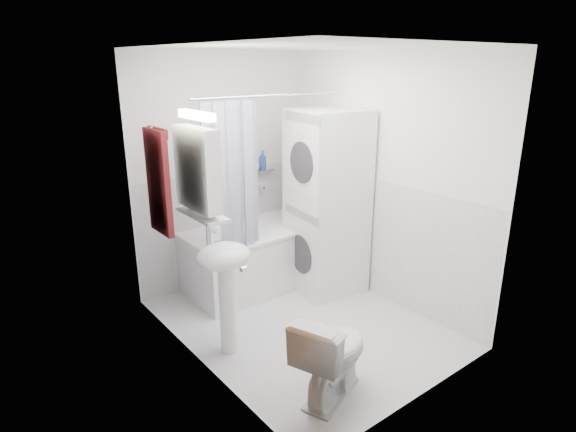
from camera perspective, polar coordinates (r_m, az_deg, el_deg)
floor at (r=4.52m, az=1.54°, el=-12.58°), size 2.60×2.60×0.00m
room_walls at (r=3.98m, az=1.72°, el=6.20°), size 2.60×2.60×2.60m
wainscot at (r=4.46m, az=-0.80°, el=-4.41°), size 1.98×2.58×2.58m
door at (r=3.17m, az=-5.30°, el=-6.28°), size 0.05×2.00×2.00m
bathtub at (r=5.15m, az=-2.86°, el=-4.20°), size 1.69×0.80×0.64m
tub_spout at (r=5.33m, az=-3.25°, el=3.42°), size 0.04×0.12×0.04m
curtain_rod at (r=4.51m, az=-0.61°, el=14.17°), size 1.87×0.02×0.02m
shower_curtain at (r=4.31m, az=-6.52°, el=3.79°), size 0.55×0.02×1.45m
sink at (r=3.84m, az=-7.49°, el=-6.73°), size 0.44×0.37×1.04m
medicine_cabinet at (r=3.55m, az=-10.69°, el=5.77°), size 0.13×0.50×0.71m
shelf at (r=3.65m, az=-10.15°, el=0.20°), size 0.18×0.54×0.02m
shower_caddy at (r=5.31m, az=-2.78°, el=5.44°), size 0.22×0.06×0.02m
towel at (r=4.16m, az=-15.11°, el=4.12°), size 0.07×0.38×0.91m
washer_dryer at (r=4.86m, az=4.58°, el=1.55°), size 0.75×0.74×1.86m
toilet at (r=3.53m, az=5.24°, el=-15.98°), size 0.77×0.59×0.66m
soap_pump at (r=3.94m, az=-8.69°, el=-2.26°), size 0.08×0.17×0.08m
shelf_bottle at (r=3.51m, az=-9.04°, el=0.36°), size 0.07×0.18×0.07m
shelf_cup at (r=3.74m, az=-11.08°, el=1.56°), size 0.10×0.09×0.10m
shampoo_a at (r=5.21m, az=-4.09°, el=6.04°), size 0.13×0.17×0.13m
shampoo_b at (r=5.28m, az=-3.00°, el=5.94°), size 0.08×0.21×0.08m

